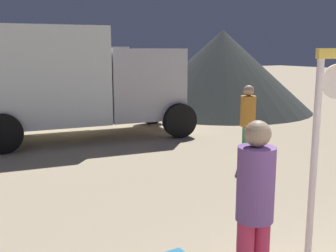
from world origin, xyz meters
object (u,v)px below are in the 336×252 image
object	(u,v)px
standing_clock	(335,141)
box_truck_far	(51,64)
box_truck_near	(54,79)
person_distant	(248,120)
dome_tent	(222,70)
person_near_clock	(255,206)

from	to	relation	value
standing_clock	box_truck_far	size ratio (longest dim) A/B	0.33
standing_clock	box_truck_near	distance (m)	7.92
person_distant	dome_tent	xyz separation A→B (m)	(4.23, 6.16, 0.60)
person_near_clock	box_truck_far	world-z (taller)	box_truck_far
person_near_clock	person_distant	size ratio (longest dim) A/B	1.08
standing_clock	dome_tent	distance (m)	11.60
box_truck_near	person_distant	bearing A→B (deg)	-58.41
standing_clock	box_truck_near	xyz separation A→B (m)	(-0.58, 7.90, 0.15)
person_near_clock	person_distant	world-z (taller)	person_near_clock
box_truck_near	box_truck_far	distance (m)	8.90
box_truck_near	dome_tent	bearing A→B (deg)	14.94
box_truck_far	box_truck_near	bearing A→B (deg)	-104.96
person_distant	box_truck_near	xyz separation A→B (m)	(-2.66, 4.32, 0.66)
box_truck_far	dome_tent	size ratio (longest dim) A/B	1.06
person_distant	dome_tent	size ratio (longest dim) A/B	0.24
box_truck_near	box_truck_far	xyz separation A→B (m)	(2.30, 8.60, 0.06)
standing_clock	person_distant	bearing A→B (deg)	59.82
person_near_clock	person_distant	xyz separation A→B (m)	(3.20, 3.64, -0.07)
person_distant	box_truck_far	size ratio (longest dim) A/B	0.23
standing_clock	dome_tent	size ratio (longest dim) A/B	0.35
box_truck_far	person_distant	bearing A→B (deg)	-88.41
box_truck_near	box_truck_far	world-z (taller)	box_truck_far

